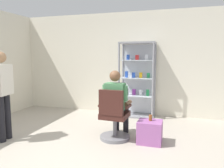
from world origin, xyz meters
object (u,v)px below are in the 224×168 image
object	(u,v)px
display_cabinet_main	(138,79)
storage_crate	(150,132)
tea_glass	(150,118)
standing_customer	(2,90)
seated_shopkeeper	(117,101)
office_chair	(114,119)

from	to	relation	value
display_cabinet_main	storage_crate	bearing A→B (deg)	-72.18
storage_crate	tea_glass	size ratio (longest dim) A/B	3.98
tea_glass	standing_customer	world-z (taller)	standing_customer
seated_shopkeeper	standing_customer	size ratio (longest dim) A/B	0.79
seated_shopkeeper	office_chair	bearing A→B (deg)	-92.53
office_chair	tea_glass	xyz separation A→B (m)	(0.66, 0.08, 0.06)
display_cabinet_main	office_chair	xyz separation A→B (m)	(-0.10, -1.77, -0.57)
seated_shopkeeper	tea_glass	size ratio (longest dim) A/B	12.08
display_cabinet_main	office_chair	size ratio (longest dim) A/B	1.98
standing_customer	seated_shopkeeper	bearing A→B (deg)	21.72
seated_shopkeeper	storage_crate	size ratio (longest dim) A/B	3.03
display_cabinet_main	seated_shopkeeper	size ratio (longest dim) A/B	1.47
display_cabinet_main	storage_crate	size ratio (longest dim) A/B	4.46
office_chair	tea_glass	bearing A→B (deg)	6.68
standing_customer	tea_glass	bearing A→B (deg)	14.82
office_chair	storage_crate	size ratio (longest dim) A/B	2.26
display_cabinet_main	office_chair	world-z (taller)	display_cabinet_main
tea_glass	office_chair	bearing A→B (deg)	-173.32
tea_glass	standing_customer	distance (m)	2.72
office_chair	standing_customer	world-z (taller)	standing_customer
tea_glass	storage_crate	bearing A→B (deg)	-94.40
display_cabinet_main	seated_shopkeeper	distance (m)	1.63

